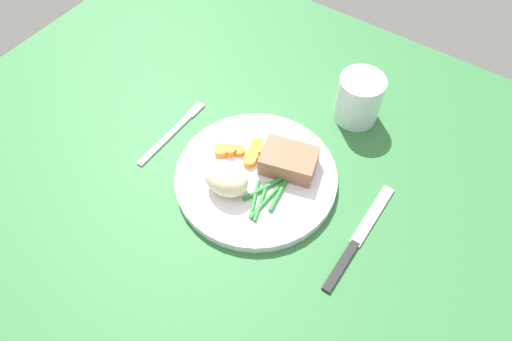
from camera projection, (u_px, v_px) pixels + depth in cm
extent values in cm
cube|color=#2D6B38|center=(270.00, 184.00, 76.31)|extent=(120.00, 90.00, 2.00)
cylinder|color=white|center=(256.00, 177.00, 74.93)|extent=(25.78, 25.78, 1.60)
cube|color=#936047|center=(289.00, 161.00, 73.68)|extent=(9.85, 8.00, 3.45)
ellipsoid|color=beige|center=(226.00, 179.00, 70.82)|extent=(7.26, 5.45, 4.92)
cylinder|color=orange|center=(221.00, 151.00, 76.20)|extent=(2.34, 2.34, 1.25)
cylinder|color=orange|center=(240.00, 151.00, 76.45)|extent=(1.94, 1.94, 0.86)
cylinder|color=orange|center=(259.00, 149.00, 76.48)|extent=(1.98, 1.98, 1.05)
cylinder|color=orange|center=(256.00, 150.00, 76.51)|extent=(2.11, 2.11, 0.88)
cylinder|color=orange|center=(257.00, 143.00, 77.40)|extent=(1.97, 1.97, 0.80)
cylinder|color=orange|center=(229.00, 152.00, 76.02)|extent=(1.88, 1.88, 1.29)
cylinder|color=orange|center=(251.00, 157.00, 75.62)|extent=(2.30, 2.30, 1.05)
cylinder|color=orange|center=(251.00, 159.00, 75.28)|extent=(2.04, 2.04, 1.12)
cylinder|color=#2D8C38|center=(255.00, 198.00, 71.33)|extent=(3.19, 6.21, 0.61)
cylinder|color=#2D8C38|center=(265.00, 188.00, 72.37)|extent=(3.80, 7.53, 0.73)
cylinder|color=#2D8C38|center=(266.00, 201.00, 71.02)|extent=(1.14, 7.54, 0.62)
cylinder|color=#2D8C38|center=(279.00, 193.00, 71.75)|extent=(1.77, 6.82, 0.75)
cylinder|color=#2D8C38|center=(261.00, 202.00, 70.99)|extent=(2.71, 6.78, 0.62)
cube|color=silver|center=(165.00, 139.00, 80.16)|extent=(1.00, 13.00, 0.40)
cube|color=silver|center=(193.00, 108.00, 84.32)|extent=(0.24, 3.60, 0.40)
cube|color=silver|center=(195.00, 109.00, 84.19)|extent=(0.24, 3.60, 0.40)
cube|color=silver|center=(196.00, 110.00, 84.06)|extent=(0.24, 3.60, 0.40)
cube|color=silver|center=(198.00, 111.00, 83.93)|extent=(0.24, 3.60, 0.40)
cube|color=black|center=(341.00, 266.00, 66.79)|extent=(1.30, 9.00, 0.64)
cube|color=silver|center=(372.00, 215.00, 71.56)|extent=(1.70, 12.00, 0.40)
cylinder|color=silver|center=(359.00, 98.00, 80.09)|extent=(7.77, 7.77, 8.61)
cylinder|color=silver|center=(356.00, 109.00, 82.33)|extent=(7.15, 7.15, 3.11)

